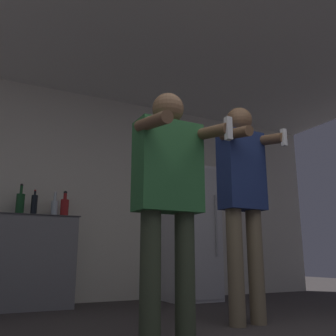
# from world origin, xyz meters

# --- Properties ---
(wall_back) EXTENTS (7.00, 0.06, 2.55)m
(wall_back) POSITION_xyz_m (0.00, 3.41, 1.27)
(wall_back) COLOR beige
(wall_back) RESTS_ON ground_plane
(ceiling_slab) EXTENTS (7.00, 3.90, 0.05)m
(ceiling_slab) POSITION_xyz_m (0.00, 1.69, 2.57)
(ceiling_slab) COLOR silver
(ceiling_slab) RESTS_ON wall_back
(refrigerator) EXTENTS (0.62, 0.69, 1.62)m
(refrigerator) POSITION_xyz_m (1.20, 3.04, 0.81)
(refrigerator) COLOR silver
(refrigerator) RESTS_ON ground_plane
(bottle_green_wine) EXTENTS (0.07, 0.07, 0.30)m
(bottle_green_wine) POSITION_xyz_m (-0.64, 3.17, 1.06)
(bottle_green_wine) COLOR black
(bottle_green_wine) RESTS_ON counter
(bottle_dark_rum) EXTENTS (0.09, 0.09, 0.35)m
(bottle_dark_rum) POSITION_xyz_m (-0.79, 3.17, 1.06)
(bottle_dark_rum) COLOR #194723
(bottle_dark_rum) RESTS_ON counter
(bottle_short_whiskey) EXTENTS (0.09, 0.09, 0.31)m
(bottle_short_whiskey) POSITION_xyz_m (-0.32, 3.17, 1.05)
(bottle_short_whiskey) COLOR maroon
(bottle_short_whiskey) RESTS_ON counter
(bottle_brown_liquor) EXTENTS (0.07, 0.07, 0.30)m
(bottle_brown_liquor) POSITION_xyz_m (-0.43, 3.17, 1.04)
(bottle_brown_liquor) COLOR silver
(bottle_brown_liquor) RESTS_ON counter
(person_woman_foreground) EXTENTS (0.49, 0.50, 1.58)m
(person_woman_foreground) POSITION_xyz_m (-0.11, 0.98, 0.94)
(person_woman_foreground) COLOR #38422D
(person_woman_foreground) RESTS_ON ground_plane
(person_man_side) EXTENTS (0.45, 0.46, 1.78)m
(person_man_side) POSITION_xyz_m (0.76, 1.34, 1.05)
(person_man_side) COLOR #75664C
(person_man_side) RESTS_ON ground_plane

